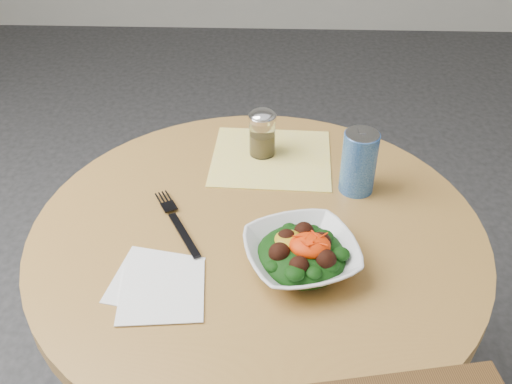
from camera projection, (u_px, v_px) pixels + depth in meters
table at (257, 296)px, 1.25m from camera, size 0.90×0.90×0.75m
cloth_napkin at (271, 158)px, 1.33m from camera, size 0.28×0.26×0.00m
paper_napkins at (158, 285)px, 1.00m from camera, size 0.18×0.19×0.00m
salad_bowl at (301, 254)px, 1.03m from camera, size 0.26×0.26×0.08m
fork at (176, 221)px, 1.14m from camera, size 0.12×0.21×0.00m
spice_shaker at (262, 133)px, 1.31m from camera, size 0.06×0.06×0.11m
beverage_can at (359, 162)px, 1.19m from camera, size 0.07×0.07×0.14m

